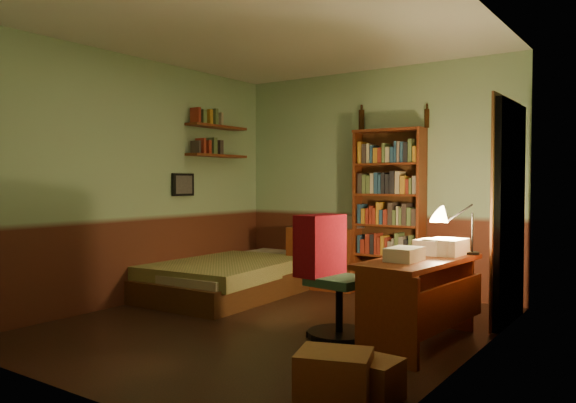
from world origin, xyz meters
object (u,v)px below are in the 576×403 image
Objects in this scene: cardboard_box_b at (369,379)px; bookshelf at (388,212)px; desk at (419,301)px; mini_stereo at (352,222)px; cardboard_box_a at (334,378)px; desk_lamp at (473,216)px; dresser at (324,258)px; bed at (238,264)px; office_chair at (339,285)px.

bookshelf is at bearing 112.75° from cardboard_box_b.
desk is 3.63× the size of cardboard_box_b.
cardboard_box_a is (1.58, -3.14, -0.65)m from mini_stereo.
desk is 1.98× the size of desk_lamp.
bed is at bearing -137.10° from dresser.
desk_lamp reaches higher than mini_stereo.
dresser is 1.30× the size of desk_lamp.
bookshelf is (0.49, -0.04, 0.13)m from mini_stereo.
office_chair is at bearing -79.92° from bookshelf.
desk_lamp is 1.97m from cardboard_box_b.
cardboard_box_a is (0.67, -1.23, -0.28)m from office_chair.
desk is at bearing 92.67° from cardboard_box_a.
dresser is 2.42m from desk_lamp.
bookshelf is 3.26m from cardboard_box_b.
cardboard_box_a is at bearing -65.65° from dresser.
desk_lamp is at bearing 87.88° from cardboard_box_b.
bookshelf reaches higher than desk_lamp.
dresser reaches higher than cardboard_box_a.
bed is at bearing 139.26° from cardboard_box_a.
office_chair is (1.89, -0.97, 0.10)m from bed.
desk is at bearing -48.40° from dresser.
bed is 2.60× the size of office_chair.
desk is at bearing -60.92° from bookshelf.
office_chair reaches higher than cardboard_box_b.
dresser is at bearing 122.08° from cardboard_box_a.
desk is 3.05× the size of cardboard_box_a.
desk is 1.46m from cardboard_box_a.
dresser is 2.40m from desk.
office_chair reaches higher than desk.
cardboard_box_b is (1.71, -2.95, -0.68)m from mini_stereo.
dresser is 0.55m from mini_stereo.
desk is at bearing -18.83° from bed.
mini_stereo reaches higher than dresser.
bed is 2.84m from desk_lamp.
mini_stereo is at bearing 136.92° from desk.
mini_stereo is 2.32m from desk.
mini_stereo is 0.77× the size of cardboard_box_b.
mini_stereo reaches higher than bed.
office_chair is at bearing -118.47° from desk_lamp.
dresser is at bearing 125.51° from cardboard_box_b.
mini_stereo is 0.42× the size of desk_lamp.
desk is (1.82, -1.57, -0.03)m from dresser.
desk_lamp is (1.29, -1.15, 0.05)m from bookshelf.
dresser is 3.11× the size of mini_stereo.
bookshelf is 1.99m from office_chair.
bookshelf is at bearing 126.93° from desk.
cardboard_box_a is (0.07, -1.45, -0.18)m from desk.
mini_stereo is at bearing 116.74° from cardboard_box_a.
bookshelf is at bearing 109.43° from cardboard_box_a.
dresser is 0.95× the size of office_chair.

